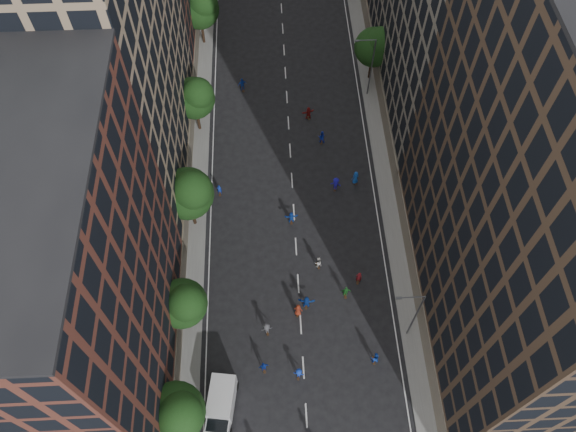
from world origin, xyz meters
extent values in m
plane|color=black|center=(0.00, 40.00, 0.00)|extent=(240.00, 240.00, 0.00)
cube|color=slate|center=(-12.00, 47.50, 0.07)|extent=(4.00, 105.00, 0.15)
cube|color=slate|center=(12.00, 47.50, 0.07)|extent=(4.00, 105.00, 0.15)
cube|color=#582B21|center=(-19.00, 11.00, 15.00)|extent=(14.00, 22.00, 30.00)
cube|color=#937C60|center=(-19.00, 35.00, 17.00)|extent=(14.00, 26.00, 34.00)
cube|color=#453325|center=(19.00, 15.00, 18.00)|extent=(14.00, 30.00, 36.00)
cylinder|color=black|center=(-11.20, 4.00, 1.98)|extent=(0.36, 0.36, 3.96)
sphere|color=black|center=(-11.20, 4.00, 5.58)|extent=(5.20, 5.20, 5.20)
sphere|color=black|center=(-10.55, 3.48, 6.88)|extent=(3.90, 3.90, 3.90)
cylinder|color=black|center=(-11.20, 14.00, 1.85)|extent=(0.36, 0.36, 3.70)
sphere|color=black|center=(-11.20, 14.00, 5.21)|extent=(4.80, 4.80, 4.80)
sphere|color=black|center=(-10.60, 13.52, 6.41)|extent=(3.60, 3.60, 3.60)
cylinder|color=black|center=(-11.20, 26.00, 2.11)|extent=(0.36, 0.36, 4.22)
sphere|color=black|center=(-11.20, 26.00, 5.95)|extent=(5.60, 5.60, 5.60)
sphere|color=black|center=(-10.50, 25.44, 7.35)|extent=(4.20, 4.20, 4.20)
cylinder|color=black|center=(-11.20, 40.00, 1.94)|extent=(0.36, 0.36, 3.87)
sphere|color=black|center=(-11.20, 40.00, 5.46)|extent=(5.00, 5.00, 5.00)
sphere|color=black|center=(-10.57, 39.50, 6.71)|extent=(3.75, 3.75, 3.75)
cylinder|color=black|center=(-11.20, 56.00, 2.02)|extent=(0.36, 0.36, 4.05)
sphere|color=black|center=(-11.20, 56.00, 5.70)|extent=(5.40, 5.40, 5.40)
sphere|color=black|center=(-10.52, 55.46, 7.05)|extent=(4.05, 4.05, 4.05)
cylinder|color=black|center=(11.20, 48.00, 1.87)|extent=(0.36, 0.36, 3.74)
sphere|color=black|center=(11.20, 48.00, 5.27)|extent=(5.00, 5.00, 5.00)
sphere|color=black|center=(11.82, 47.50, 6.52)|extent=(3.75, 3.75, 3.75)
cylinder|color=#595B60|center=(10.60, 12.00, 4.50)|extent=(0.18, 0.18, 9.00)
cylinder|color=#595B60|center=(9.40, 12.00, 9.00)|extent=(2.40, 0.12, 0.12)
cube|color=#595B60|center=(8.30, 12.00, 8.95)|extent=(0.50, 0.22, 0.15)
cylinder|color=#595B60|center=(10.60, 45.00, 4.50)|extent=(0.18, 0.18, 9.00)
cylinder|color=#595B60|center=(9.40, 45.00, 9.00)|extent=(2.40, 0.12, 0.12)
cube|color=#595B60|center=(8.30, 45.00, 8.95)|extent=(0.50, 0.22, 0.15)
cube|color=silver|center=(-7.72, 6.03, 1.55)|extent=(2.78, 4.14, 2.36)
cube|color=silver|center=(-8.06, 3.69, 1.12)|extent=(2.37, 2.00, 1.50)
cube|color=black|center=(-8.06, 3.69, 1.82)|extent=(2.11, 1.65, 0.11)
cylinder|color=black|center=(-9.17, 3.53, 0.41)|extent=(0.38, 0.84, 0.81)
cylinder|color=black|center=(-8.57, 7.66, 0.41)|extent=(0.38, 0.84, 0.81)
cylinder|color=black|center=(-6.45, 7.36, 0.41)|extent=(0.38, 0.84, 0.81)
imported|color=#153DAB|center=(6.92, 9.37, 0.90)|extent=(0.88, 0.69, 1.79)
imported|color=#1638B8|center=(-0.51, 8.20, 0.80)|extent=(1.13, 0.79, 1.60)
imported|color=navy|center=(-3.83, 8.99, 0.86)|extent=(1.07, 0.62, 1.72)
imported|color=#143EA5|center=(0.68, 15.44, 0.93)|extent=(1.78, 0.74, 1.87)
imported|color=maroon|center=(-0.22, 14.61, 0.93)|extent=(1.04, 0.83, 1.87)
imported|color=maroon|center=(6.35, 18.00, 0.90)|extent=(0.75, 0.59, 1.80)
imported|color=silver|center=(2.20, 19.98, 0.87)|extent=(1.01, 0.89, 1.74)
imported|color=#444449|center=(-3.43, 12.80, 0.88)|extent=(1.25, 0.86, 1.77)
imported|color=#216F26|center=(4.82, 16.44, 0.88)|extent=(1.03, 0.43, 1.75)
imported|color=blue|center=(-0.36, 25.75, 0.82)|extent=(1.55, 0.58, 1.64)
imported|color=#164AB3|center=(7.41, 30.85, 0.93)|extent=(1.07, 0.91, 1.85)
imported|color=#13319F|center=(-8.50, 29.97, 0.77)|extent=(0.57, 0.38, 1.54)
imported|color=#152BB2|center=(3.93, 37.18, 0.92)|extent=(1.01, 0.85, 1.83)
imported|color=#1B15AB|center=(5.01, 30.03, 0.95)|extent=(1.37, 1.02, 1.90)
imported|color=blue|center=(-5.77, 46.53, 0.96)|extent=(1.22, 0.76, 1.93)
imported|color=maroon|center=(2.57, 41.23, 0.88)|extent=(1.71, 1.01, 1.76)
camera|label=1|loc=(-2.25, -7.47, 54.05)|focal=35.00mm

